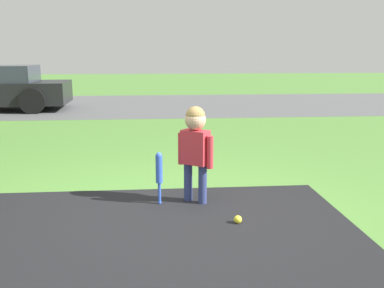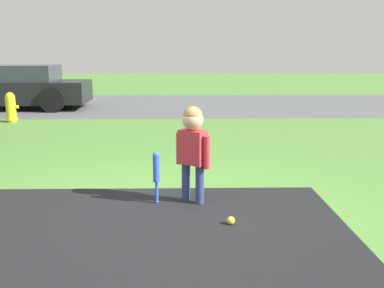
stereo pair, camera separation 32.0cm
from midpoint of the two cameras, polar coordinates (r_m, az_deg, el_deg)
name	(u,v)px [view 1 (the left image)]	position (r m, az deg, el deg)	size (l,w,h in m)	color
ground_plane	(172,222)	(4.14, -4.97, -10.29)	(60.00, 60.00, 0.00)	#518438
street_strip	(159,104)	(13.44, -5.06, 5.28)	(40.00, 6.00, 0.01)	#59595B
child	(195,141)	(4.46, -1.61, 0.41)	(0.35, 0.29, 1.03)	navy
baseball_bat	(159,171)	(4.49, -6.45, -3.62)	(0.07, 0.07, 0.56)	blue
sports_ball	(238,219)	(4.08, 3.87, -10.03)	(0.08, 0.08, 0.08)	yellow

